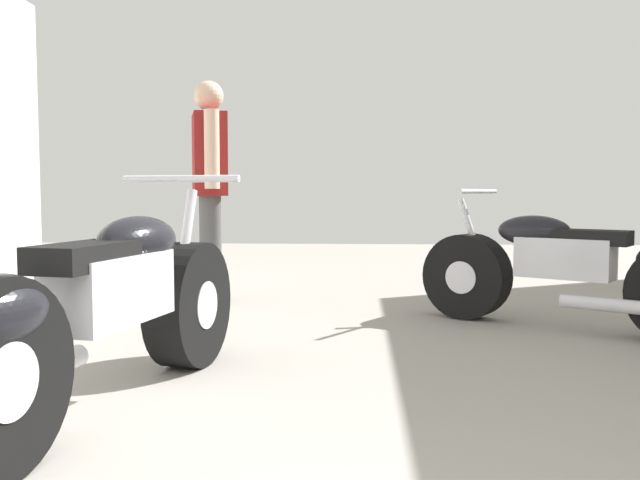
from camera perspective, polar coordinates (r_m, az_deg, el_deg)
The scene contains 4 objects.
ground_plane at distance 3.56m, azimuth 0.26°, elevation -10.09°, with size 16.02×16.02×0.00m, color gray.
motorcycle_maroon_cruiser at distance 2.79m, azimuth -17.63°, elevation -5.82°, with size 0.71×2.03×0.95m.
motorcycle_black_naked at distance 4.54m, azimuth 20.33°, elevation -2.54°, with size 1.70×1.23×0.89m.
mechanic_in_blue at distance 5.47m, azimuth -9.28°, elevation 5.21°, with size 0.37×0.70×1.75m.
Camera 1 is at (0.18, -0.11, 0.87)m, focal length 38.01 mm.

